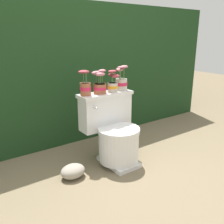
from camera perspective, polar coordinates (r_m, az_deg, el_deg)
The scene contains 8 objects.
ground_plane at distance 2.31m, azimuth -0.21°, elevation -12.42°, with size 12.00×12.00×0.00m, color #75664C.
hedge_backdrop at distance 3.12m, azimuth -13.56°, elevation 9.26°, with size 4.02×1.09×1.48m.
toilet at distance 2.30m, azimuth 0.36°, elevation -4.54°, with size 0.52×0.49×0.64m.
potted_plant_left at distance 2.19m, azimuth -6.15°, elevation 5.94°, with size 0.10×0.10×0.22m.
potted_plant_midleft at distance 2.25m, azimuth -2.84°, elevation 6.39°, with size 0.12×0.14×0.22m.
potted_plant_middle at distance 2.31m, azimuth 0.18°, elevation 6.50°, with size 0.11×0.11×0.21m.
potted_plant_midright at distance 2.41m, azimuth 2.15°, elevation 7.20°, with size 0.13×0.11×0.23m.
garden_stone at distance 2.15m, azimuth -8.93°, elevation -13.23°, with size 0.21×0.17×0.12m.
Camera 1 is at (-1.16, -1.64, 1.14)m, focal length 40.00 mm.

